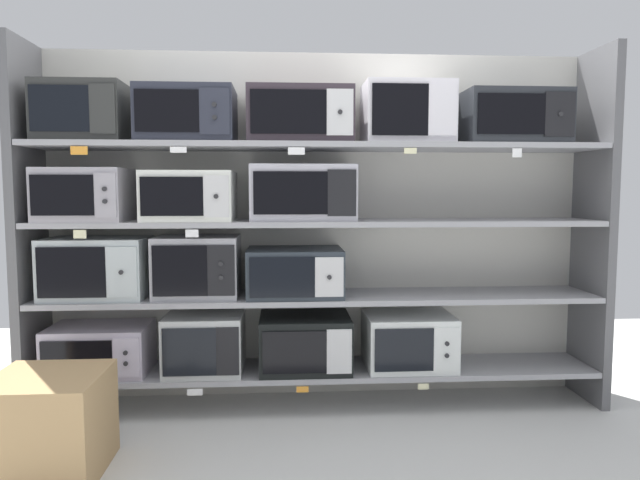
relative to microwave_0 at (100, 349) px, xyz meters
name	(u,v)px	position (x,y,z in m)	size (l,w,h in m)	color
back_panel	(318,226)	(1.23, 0.23, 0.67)	(3.33, 0.04, 2.04)	beige
upright_left	(28,230)	(-0.36, 0.00, 0.67)	(0.05, 0.42, 2.04)	#5B5B5E
upright_right	(593,228)	(2.82, 0.00, 0.67)	(0.05, 0.42, 2.04)	#5B5B5E
shelf_0	(320,370)	(1.23, 0.00, -0.15)	(3.13, 0.42, 0.03)	#99999E
microwave_0	(100,349)	(0.00, 0.00, 0.00)	(0.54, 0.38, 0.26)	#BBB0C2
microwave_1	(205,342)	(0.58, 0.00, 0.03)	(0.43, 0.41, 0.32)	#B8BCBB
microwave_2	(305,342)	(1.14, 0.00, 0.02)	(0.51, 0.42, 0.30)	black
microwave_3	(408,340)	(1.74, 0.00, 0.02)	(0.50, 0.41, 0.30)	silver
price_tag_0	(83,396)	(-0.03, -0.21, -0.19)	(0.08, 0.00, 0.05)	white
price_tag_1	(195,392)	(0.55, -0.21, -0.18)	(0.08, 0.00, 0.04)	white
price_tag_2	(303,389)	(1.12, -0.21, -0.18)	(0.07, 0.00, 0.03)	orange
price_tag_3	(423,387)	(1.78, -0.21, -0.18)	(0.06, 0.00, 0.03)	beige
shelf_1	(320,297)	(1.23, 0.00, 0.28)	(3.13, 0.42, 0.03)	#99999E
microwave_4	(97,268)	(0.00, 0.00, 0.46)	(0.54, 0.38, 0.33)	#B3BDBF
microwave_5	(198,266)	(0.55, 0.00, 0.46)	(0.46, 0.37, 0.34)	#9F9FA6
microwave_6	(295,272)	(1.09, 0.00, 0.42)	(0.53, 0.42, 0.26)	#293038
shelf_2	(320,223)	(1.23, 0.00, 0.70)	(3.13, 0.42, 0.03)	#99999E
microwave_7	(86,195)	(-0.04, 0.00, 0.86)	(0.45, 0.43, 0.29)	#9D99A2
microwave_8	(190,196)	(0.51, 0.00, 0.85)	(0.48, 0.43, 0.27)	silver
microwave_9	(303,193)	(1.13, 0.00, 0.87)	(0.58, 0.38, 0.31)	#B6B3BF
price_tag_4	(80,234)	(-0.01, -0.21, 0.66)	(0.06, 0.00, 0.04)	beige
price_tag_5	(192,233)	(0.55, -0.21, 0.66)	(0.07, 0.00, 0.04)	white
shelf_3	(320,147)	(1.23, 0.00, 1.13)	(3.13, 0.42, 0.03)	#99999E
microwave_10	(84,113)	(-0.04, 0.00, 1.30)	(0.45, 0.36, 0.31)	#2D2F2D
microwave_11	(188,116)	(0.51, 0.00, 1.29)	(0.51, 0.41, 0.30)	#272A35
microwave_12	(300,116)	(1.12, 0.00, 1.29)	(0.57, 0.39, 0.30)	#322931
microwave_13	(407,114)	(1.72, 0.00, 1.31)	(0.48, 0.34, 0.34)	silver
microwave_14	(511,119)	(2.31, 0.00, 1.29)	(0.56, 0.42, 0.29)	#26292E
price_tag_6	(79,150)	(0.00, -0.21, 1.08)	(0.08, 0.00, 0.04)	orange
price_tag_7	(178,150)	(0.49, -0.21, 1.09)	(0.08, 0.00, 0.03)	white
price_tag_8	(296,151)	(1.10, -0.21, 1.09)	(0.09, 0.00, 0.04)	white
price_tag_9	(410,151)	(1.69, -0.21, 1.09)	(0.07, 0.00, 0.03)	beige
price_tag_10	(517,153)	(2.27, -0.21, 1.08)	(0.05, 0.00, 0.05)	white
shipping_carton	(49,425)	(0.00, -0.72, -0.13)	(0.47, 0.47, 0.44)	tan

